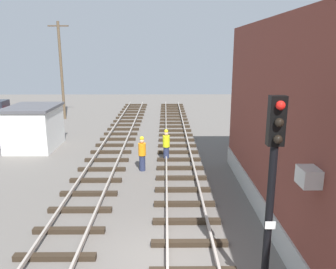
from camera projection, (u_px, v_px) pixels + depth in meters
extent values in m
plane|color=#605B56|center=(165.00, 259.00, 10.31)|extent=(80.00, 80.00, 0.00)
cube|color=#2D2319|center=(189.00, 243.00, 10.99)|extent=(2.50, 0.24, 0.18)
cube|color=#2D2319|center=(187.00, 221.00, 12.40)|extent=(2.50, 0.24, 0.18)
cube|color=#2D2319|center=(184.00, 204.00, 13.81)|extent=(2.50, 0.24, 0.18)
cube|color=#2D2319|center=(183.00, 190.00, 15.22)|extent=(2.50, 0.24, 0.18)
cube|color=#2D2319|center=(181.00, 178.00, 16.63)|extent=(2.50, 0.24, 0.18)
cube|color=#2D2319|center=(180.00, 168.00, 18.04)|extent=(2.50, 0.24, 0.18)
cube|color=#2D2319|center=(179.00, 159.00, 19.45)|extent=(2.50, 0.24, 0.18)
cube|color=#2D2319|center=(178.00, 152.00, 20.86)|extent=(2.50, 0.24, 0.18)
cube|color=#2D2319|center=(177.00, 146.00, 22.27)|extent=(2.50, 0.24, 0.18)
cube|color=#2D2319|center=(176.00, 140.00, 23.67)|extent=(2.50, 0.24, 0.18)
cube|color=#2D2319|center=(176.00, 135.00, 25.08)|extent=(2.50, 0.24, 0.18)
cube|color=#2D2319|center=(175.00, 131.00, 26.49)|extent=(2.50, 0.24, 0.18)
cube|color=#2D2319|center=(175.00, 127.00, 27.90)|extent=(2.50, 0.24, 0.18)
cube|color=#2D2319|center=(174.00, 123.00, 29.31)|extent=(2.50, 0.24, 0.18)
cube|color=#2D2319|center=(174.00, 120.00, 30.72)|extent=(2.50, 0.24, 0.18)
cube|color=#2D2319|center=(173.00, 117.00, 32.13)|extent=(2.50, 0.24, 0.18)
cube|color=#2D2319|center=(173.00, 114.00, 33.54)|extent=(2.50, 0.24, 0.18)
cube|color=#2D2319|center=(173.00, 111.00, 34.94)|extent=(2.50, 0.24, 0.18)
cube|color=#2D2319|center=(173.00, 109.00, 36.35)|extent=(2.50, 0.24, 0.18)
cube|color=#2D2319|center=(172.00, 107.00, 37.76)|extent=(2.50, 0.24, 0.18)
cube|color=#2D2319|center=(172.00, 105.00, 39.17)|extent=(2.50, 0.24, 0.18)
cube|color=#9E9389|center=(167.00, 252.00, 10.25)|extent=(0.08, 60.97, 0.14)
cube|color=#9E9389|center=(215.00, 252.00, 10.26)|extent=(0.08, 60.97, 0.14)
cube|color=#2D2319|center=(55.00, 257.00, 10.26)|extent=(2.50, 0.24, 0.18)
cube|color=#2D2319|center=(69.00, 230.00, 11.78)|extent=(2.50, 0.24, 0.18)
cube|color=#2D2319|center=(80.00, 210.00, 13.29)|extent=(2.50, 0.24, 0.18)
cube|color=#2D2319|center=(89.00, 194.00, 14.81)|extent=(2.50, 0.24, 0.18)
cube|color=#2D2319|center=(96.00, 180.00, 16.33)|extent=(2.50, 0.24, 0.18)
cube|color=#2D2319|center=(102.00, 169.00, 17.84)|extent=(2.50, 0.24, 0.18)
cube|color=#2D2319|center=(107.00, 160.00, 19.36)|extent=(2.50, 0.24, 0.18)
cube|color=#2D2319|center=(111.00, 152.00, 20.88)|extent=(2.50, 0.24, 0.18)
cube|color=#2D2319|center=(115.00, 145.00, 22.40)|extent=(2.50, 0.24, 0.18)
cube|color=#2D2319|center=(118.00, 139.00, 23.91)|extent=(2.50, 0.24, 0.18)
cube|color=#2D2319|center=(121.00, 134.00, 25.43)|extent=(2.50, 0.24, 0.18)
cube|color=#2D2319|center=(123.00, 129.00, 26.95)|extent=(2.50, 0.24, 0.18)
cube|color=#2D2319|center=(125.00, 125.00, 28.46)|extent=(2.50, 0.24, 0.18)
cube|color=#2D2319|center=(127.00, 121.00, 29.98)|extent=(2.50, 0.24, 0.18)
cube|color=#2D2319|center=(129.00, 118.00, 31.50)|extent=(2.50, 0.24, 0.18)
cube|color=#2D2319|center=(131.00, 115.00, 33.02)|extent=(2.50, 0.24, 0.18)
cube|color=#2D2319|center=(132.00, 112.00, 34.53)|extent=(2.50, 0.24, 0.18)
cube|color=#2D2319|center=(134.00, 109.00, 36.05)|extent=(2.50, 0.24, 0.18)
cube|color=#2D2319|center=(135.00, 107.00, 37.57)|extent=(2.50, 0.24, 0.18)
cube|color=#2D2319|center=(136.00, 105.00, 39.08)|extent=(2.50, 0.24, 0.18)
cube|color=#9E9389|center=(31.00, 252.00, 10.21)|extent=(0.08, 60.97, 0.14)
cube|color=#9E9389|center=(78.00, 252.00, 10.23)|extent=(0.08, 60.97, 0.14)
cylinder|color=black|center=(268.00, 230.00, 7.94)|extent=(0.18, 0.18, 4.15)
cube|color=black|center=(276.00, 121.00, 7.31)|extent=(0.36, 0.24, 1.10)
sphere|color=red|center=(281.00, 105.00, 7.05)|extent=(0.20, 0.20, 0.20)
sphere|color=black|center=(279.00, 123.00, 7.13)|extent=(0.20, 0.20, 0.20)
sphere|color=black|center=(278.00, 139.00, 7.22)|extent=(0.20, 0.20, 0.20)
cube|color=white|center=(270.00, 225.00, 7.76)|extent=(0.24, 0.03, 0.18)
cube|color=#B2B2AD|center=(274.00, 230.00, 11.10)|extent=(0.08, 16.75, 0.90)
cube|color=silver|center=(309.00, 177.00, 7.98)|extent=(0.44, 0.60, 0.44)
cube|color=silver|center=(34.00, 128.00, 21.80)|extent=(2.80, 3.60, 2.60)
cube|color=#4C4C51|center=(32.00, 107.00, 21.46)|extent=(3.00, 3.80, 0.16)
cube|color=brown|center=(13.00, 133.00, 21.86)|extent=(0.06, 0.90, 2.00)
cylinder|color=black|center=(19.00, 125.00, 27.21)|extent=(0.64, 0.24, 0.64)
cylinder|color=black|center=(8.00, 131.00, 25.46)|extent=(0.64, 0.24, 0.64)
cylinder|color=black|center=(13.00, 114.00, 32.04)|extent=(0.64, 0.24, 0.64)
cylinder|color=black|center=(4.00, 118.00, 30.30)|extent=(0.64, 0.24, 0.64)
cylinder|color=brown|center=(61.00, 72.00, 30.48)|extent=(0.24, 0.24, 8.67)
cube|color=#4C3D2D|center=(58.00, 26.00, 29.53)|extent=(1.80, 0.12, 0.12)
cylinder|color=#262D4C|center=(142.00, 163.00, 17.82)|extent=(0.32, 0.32, 0.85)
cylinder|color=orange|center=(142.00, 149.00, 17.64)|extent=(0.40, 0.40, 0.65)
sphere|color=tan|center=(142.00, 141.00, 17.54)|extent=(0.24, 0.24, 0.24)
sphere|color=yellow|center=(142.00, 138.00, 17.50)|extent=(0.22, 0.22, 0.22)
cylinder|color=#262D4C|center=(166.00, 154.00, 19.39)|extent=(0.32, 0.32, 0.85)
cylinder|color=yellow|center=(166.00, 141.00, 19.21)|extent=(0.40, 0.40, 0.65)
sphere|color=tan|center=(166.00, 134.00, 19.11)|extent=(0.24, 0.24, 0.24)
sphere|color=yellow|center=(166.00, 131.00, 19.07)|extent=(0.22, 0.22, 0.22)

